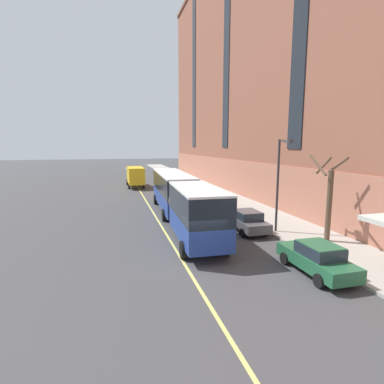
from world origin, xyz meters
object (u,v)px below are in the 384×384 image
at_px(street_lamp, 280,176).
at_px(parked_car_darkgray_4, 246,221).
at_px(parked_car_darkgray_1, 188,189).
at_px(parked_car_black_2, 204,197).
at_px(box_truck, 135,176).
at_px(parked_car_green_5, 317,258).
at_px(city_bus, 180,196).
at_px(street_tree_mid_block, 328,198).
at_px(parked_car_white_6, 179,182).
at_px(fire_hydrant, 324,251).

bearing_deg(street_lamp, parked_car_darkgray_4, 145.77).
xyz_separation_m(parked_car_darkgray_1, parked_car_darkgray_4, (0.11, -17.04, -0.00)).
height_order(parked_car_black_2, box_truck, box_truck).
xyz_separation_m(box_truck, street_lamp, (7.96, -27.00, 2.42)).
bearing_deg(parked_car_green_5, city_bus, 110.09).
bearing_deg(city_bus, street_tree_mid_block, -44.47).
bearing_deg(parked_car_black_2, parked_car_darkgray_1, 90.99).
bearing_deg(parked_car_darkgray_1, parked_car_green_5, -89.39).
xyz_separation_m(parked_car_black_2, street_tree_mid_block, (3.80, -14.33, 2.13)).
height_order(parked_car_black_2, parked_car_white_6, same).
height_order(parked_car_white_6, fire_hydrant, parked_car_white_6).
distance_m(city_bus, street_tree_mid_block, 11.14).
bearing_deg(street_lamp, parked_car_white_6, 93.78).
xyz_separation_m(city_bus, fire_hydrant, (5.85, -10.22, -1.65)).
relative_size(parked_car_white_6, street_tree_mid_block, 0.79).
bearing_deg(street_lamp, fire_hydrant, -91.15).
relative_size(parked_car_darkgray_1, fire_hydrant, 6.55).
xyz_separation_m(parked_car_darkgray_1, street_tree_mid_block, (3.91, -20.83, 2.13)).
bearing_deg(parked_car_darkgray_4, street_tree_mid_block, -44.87).
bearing_deg(city_bus, parked_car_green_5, -69.91).
height_order(city_bus, fire_hydrant, city_bus).
distance_m(parked_car_darkgray_4, parked_car_white_6, 23.86).
bearing_deg(box_truck, parked_car_white_6, -16.69).
xyz_separation_m(city_bus, street_lamp, (5.95, -5.24, 2.02)).
bearing_deg(city_bus, box_truck, 95.26).
bearing_deg(parked_car_green_5, parked_car_white_6, 89.96).
relative_size(parked_car_green_5, box_truck, 0.60).
relative_size(parked_car_darkgray_1, parked_car_black_2, 1.00).
height_order(parked_car_green_5, street_tree_mid_block, street_tree_mid_block).
xyz_separation_m(parked_car_darkgray_1, parked_car_white_6, (0.28, 6.82, -0.00)).
height_order(parked_car_darkgray_4, street_tree_mid_block, street_tree_mid_block).
xyz_separation_m(city_bus, parked_car_green_5, (4.27, -11.68, -1.36)).
bearing_deg(street_lamp, parked_car_black_2, 98.82).
bearing_deg(fire_hydrant, city_bus, 119.81).
bearing_deg(street_tree_mid_block, city_bus, 135.53).
bearing_deg(city_bus, parked_car_white_6, 77.81).
bearing_deg(box_truck, parked_car_darkgray_1, -55.38).
height_order(parked_car_green_5, fire_hydrant, parked_car_green_5).
xyz_separation_m(parked_car_white_6, street_lamp, (1.66, -25.11, 3.38)).
relative_size(city_bus, parked_car_white_6, 4.49).
bearing_deg(parked_car_darkgray_1, parked_car_black_2, -89.01).
xyz_separation_m(parked_car_darkgray_4, parked_car_green_5, (0.15, -7.69, -0.00)).
distance_m(city_bus, parked_car_darkgray_1, 13.72).
relative_size(parked_car_white_6, street_lamp, 0.67).
bearing_deg(parked_car_darkgray_4, fire_hydrant, -74.44).
relative_size(city_bus, parked_car_green_5, 4.42).
bearing_deg(street_tree_mid_block, parked_car_white_6, 97.48).
bearing_deg(parked_car_green_5, street_tree_mid_block, 46.86).
distance_m(parked_car_black_2, street_lamp, 12.40).
bearing_deg(parked_car_darkgray_4, box_truck, 103.37).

